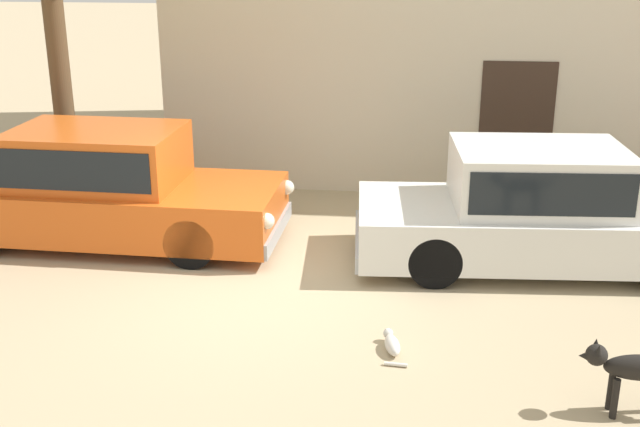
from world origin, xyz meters
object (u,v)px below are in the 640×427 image
Objects in this scene: parked_sedan_second at (538,207)px; stray_cat at (392,344)px; parked_sedan_nearest at (102,186)px; stray_dog_spotted at (633,369)px.

parked_sedan_second is 3.04m from stray_cat.
stray_cat is at bearing -32.45° from parked_sedan_nearest.
stray_dog_spotted is 1.81× the size of stray_cat.
parked_sedan_second is 8.27× the size of stray_cat.
parked_sedan_second is 4.56× the size of stray_dog_spotted.
parked_sedan_second reaches higher than stray_dog_spotted.
parked_sedan_nearest is 4.74m from stray_cat.
parked_sedan_nearest is at bearing -31.82° from stray_dog_spotted.
parked_sedan_nearest is at bearing 43.00° from stray_cat.
stray_dog_spotted is (5.90, -3.50, -0.30)m from parked_sedan_nearest.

